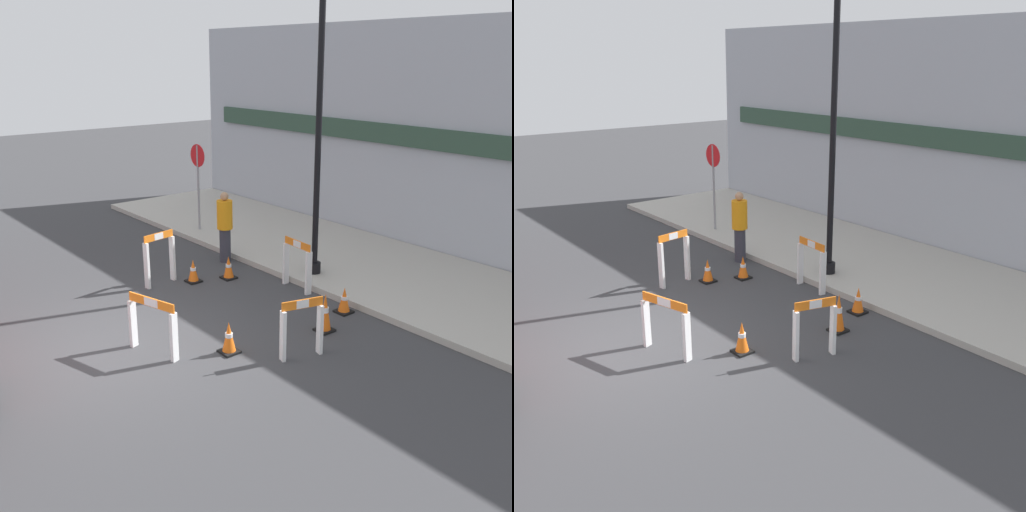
% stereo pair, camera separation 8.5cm
% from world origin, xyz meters
% --- Properties ---
extents(ground_plane, '(60.00, 60.00, 0.00)m').
position_xyz_m(ground_plane, '(0.00, 0.00, 0.00)').
color(ground_plane, '#38383A').
extents(sidewalk_slab, '(18.00, 3.97, 0.13)m').
position_xyz_m(sidewalk_slab, '(0.00, 6.49, 0.07)').
color(sidewalk_slab, '#ADA89E').
rests_on(sidewalk_slab, ground_plane).
extents(storefront_facade, '(18.00, 0.22, 5.50)m').
position_xyz_m(storefront_facade, '(0.00, 8.54, 2.75)').
color(storefront_facade, '#A3A8B2').
rests_on(storefront_facade, ground_plane).
extents(streetlamp_post, '(0.44, 0.44, 6.33)m').
position_xyz_m(streetlamp_post, '(-0.32, 5.08, 4.13)').
color(streetlamp_post, black).
rests_on(streetlamp_post, sidewalk_slab).
extents(stop_sign, '(0.60, 0.06, 2.32)m').
position_xyz_m(stop_sign, '(-4.81, 5.09, 1.68)').
color(stop_sign, gray).
rests_on(stop_sign, sidewalk_slab).
extents(barricade_0, '(0.33, 0.73, 1.01)m').
position_xyz_m(barricade_0, '(2.15, 2.36, 0.53)').
color(barricade_0, white).
rests_on(barricade_0, ground_plane).
extents(barricade_1, '(0.82, 0.20, 1.06)m').
position_xyz_m(barricade_1, '(-0.10, 4.35, 0.57)').
color(barricade_1, white).
rests_on(barricade_1, ground_plane).
extents(barricade_2, '(0.25, 0.77, 1.15)m').
position_xyz_m(barricade_2, '(-2.15, 2.28, 0.61)').
color(barricade_2, white).
rests_on(barricade_2, ground_plane).
extents(barricade_3, '(0.98, 0.40, 0.99)m').
position_xyz_m(barricade_3, '(0.53, 0.56, 0.55)').
color(barricade_3, white).
rests_on(barricade_3, ground_plane).
extents(traffic_cone_0, '(0.30, 0.30, 0.51)m').
position_xyz_m(traffic_cone_0, '(1.38, 4.21, 0.25)').
color(traffic_cone_0, black).
rests_on(traffic_cone_0, ground_plane).
extents(traffic_cone_1, '(0.30, 0.30, 0.51)m').
position_xyz_m(traffic_cone_1, '(-1.50, 3.61, 0.24)').
color(traffic_cone_1, black).
rests_on(traffic_cone_1, ground_plane).
extents(traffic_cone_2, '(0.30, 0.30, 0.51)m').
position_xyz_m(traffic_cone_2, '(-1.81, 2.89, 0.24)').
color(traffic_cone_2, black).
rests_on(traffic_cone_2, ground_plane).
extents(traffic_cone_3, '(0.30, 0.30, 0.55)m').
position_xyz_m(traffic_cone_3, '(1.29, 1.54, 0.26)').
color(traffic_cone_3, black).
rests_on(traffic_cone_3, ground_plane).
extents(traffic_cone_4, '(0.30, 0.30, 0.72)m').
position_xyz_m(traffic_cone_4, '(1.71, 3.34, 0.35)').
color(traffic_cone_4, black).
rests_on(traffic_cone_4, ground_plane).
extents(person_worker, '(0.51, 0.51, 1.68)m').
position_xyz_m(person_worker, '(-2.48, 4.25, 0.90)').
color(person_worker, '#33333D').
rests_on(person_worker, ground_plane).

